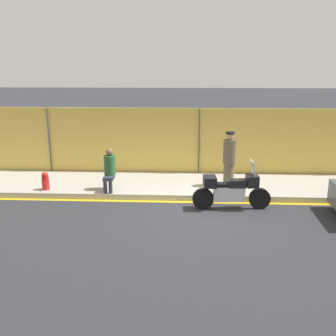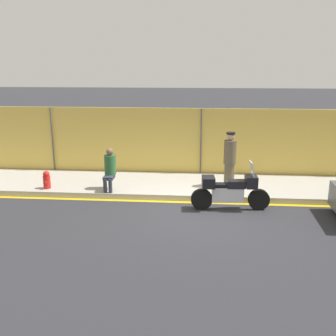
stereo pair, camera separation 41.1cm
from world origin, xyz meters
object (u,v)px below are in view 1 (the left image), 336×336
(fire_hydrant, at_px, (45,181))
(motorcycle, at_px, (231,190))
(officer_standing, at_px, (229,159))
(person_seated_on_curb, at_px, (109,167))

(fire_hydrant, bearing_deg, motorcycle, -9.58)
(motorcycle, relative_size, officer_standing, 1.26)
(person_seated_on_curb, bearing_deg, officer_standing, 9.64)
(fire_hydrant, bearing_deg, person_seated_on_curb, 2.53)
(fire_hydrant, bearing_deg, officer_standing, 7.17)
(motorcycle, xyz_separation_m, person_seated_on_curb, (-3.78, 1.08, 0.35))
(motorcycle, bearing_deg, person_seated_on_curb, 160.55)
(officer_standing, xyz_separation_m, fire_hydrant, (-5.98, -0.75, -0.64))
(motorcycle, height_order, fire_hydrant, motorcycle)
(person_seated_on_curb, height_order, fire_hydrant, person_seated_on_curb)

